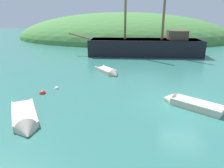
# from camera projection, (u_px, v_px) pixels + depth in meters

# --- Properties ---
(ground_plane) EXTENTS (120.00, 120.00, 0.00)m
(ground_plane) POSITION_uv_depth(u_px,v_px,m) (185.00, 104.00, 12.69)
(ground_plane) COLOR #2D6B60
(shore_hill) EXTENTS (44.63, 27.95, 10.57)m
(shore_hill) POSITION_uv_depth(u_px,v_px,m) (123.00, 38.00, 45.39)
(shore_hill) COLOR #477F3D
(shore_hill) RESTS_ON ground
(sailing_ship) EXTENTS (16.81, 4.47, 11.55)m
(sailing_ship) POSITION_uv_depth(u_px,v_px,m) (146.00, 49.00, 26.93)
(sailing_ship) COLOR black
(sailing_ship) RESTS_ON ground
(rowboat_outer_right) EXTENTS (3.06, 3.89, 1.09)m
(rowboat_outer_right) POSITION_uv_depth(u_px,v_px,m) (25.00, 121.00, 10.59)
(rowboat_outer_right) COLOR beige
(rowboat_outer_right) RESTS_ON ground
(rowboat_portside) EXTENTS (2.69, 2.91, 0.89)m
(rowboat_portside) POSITION_uv_depth(u_px,v_px,m) (108.00, 72.00, 19.08)
(rowboat_portside) COLOR beige
(rowboat_portside) RESTS_ON ground
(rowboat_outer_left) EXTENTS (3.40, 2.72, 0.90)m
(rowboat_outer_left) POSITION_uv_depth(u_px,v_px,m) (188.00, 104.00, 12.37)
(rowboat_outer_left) COLOR beige
(rowboat_outer_left) RESTS_ON ground
(buoy_red) EXTENTS (0.44, 0.44, 0.44)m
(buoy_red) POSITION_uv_depth(u_px,v_px,m) (43.00, 94.00, 14.36)
(buoy_red) COLOR red
(buoy_red) RESTS_ON ground
(buoy_white) EXTENTS (0.34, 0.34, 0.34)m
(buoy_white) POSITION_uv_depth(u_px,v_px,m) (57.00, 89.00, 15.30)
(buoy_white) COLOR white
(buoy_white) RESTS_ON ground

